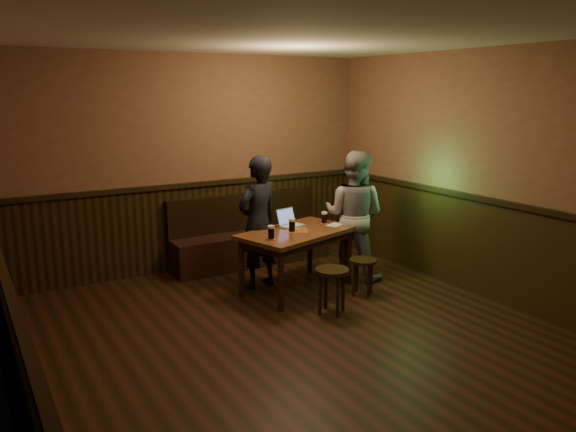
# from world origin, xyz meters

# --- Properties ---
(room) EXTENTS (5.04, 6.04, 2.84)m
(room) POSITION_xyz_m (0.00, 0.22, 1.20)
(room) COLOR black
(room) RESTS_ON ground
(bench) EXTENTS (2.20, 0.50, 0.95)m
(bench) POSITION_xyz_m (0.71, 2.75, 0.31)
(bench) COLOR black
(bench) RESTS_ON ground
(pub_table) EXTENTS (1.53, 1.13, 0.74)m
(pub_table) POSITION_xyz_m (0.71, 1.50, 0.63)
(pub_table) COLOR #512717
(pub_table) RESTS_ON ground
(stool_left) EXTENTS (0.41, 0.41, 0.49)m
(stool_left) POSITION_xyz_m (0.65, 0.71, 0.39)
(stool_left) COLOR black
(stool_left) RESTS_ON ground
(stool_right) EXTENTS (0.34, 0.34, 0.43)m
(stool_right) POSITION_xyz_m (1.28, 0.97, 0.34)
(stool_right) COLOR black
(stool_right) RESTS_ON ground
(pint_left) EXTENTS (0.10, 0.10, 0.15)m
(pint_left) POSITION_xyz_m (0.26, 1.32, 0.81)
(pint_left) COLOR #AC152A
(pint_left) RESTS_ON pub_table
(pint_mid) EXTENTS (0.10, 0.10, 0.16)m
(pint_mid) POSITION_xyz_m (0.63, 1.49, 0.81)
(pint_mid) COLOR #AC152A
(pint_mid) RESTS_ON pub_table
(pint_right) EXTENTS (0.10, 0.10, 0.15)m
(pint_right) POSITION_xyz_m (1.19, 1.64, 0.80)
(pint_right) COLOR #AC152A
(pint_right) RESTS_ON pub_table
(laptop) EXTENTS (0.36, 0.32, 0.21)m
(laptop) POSITION_xyz_m (0.75, 1.74, 0.79)
(laptop) COLOR silver
(laptop) RESTS_ON pub_table
(menu) EXTENTS (0.26, 0.23, 0.00)m
(menu) POSITION_xyz_m (1.26, 1.51, 0.73)
(menu) COLOR silver
(menu) RESTS_ON pub_table
(person_suit) EXTENTS (0.67, 0.53, 1.60)m
(person_suit) POSITION_xyz_m (0.38, 1.85, 0.80)
(person_suit) COLOR black
(person_suit) RESTS_ON ground
(person_grey) EXTENTS (0.94, 0.99, 1.61)m
(person_grey) POSITION_xyz_m (1.57, 1.54, 0.81)
(person_grey) COLOR gray
(person_grey) RESTS_ON ground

